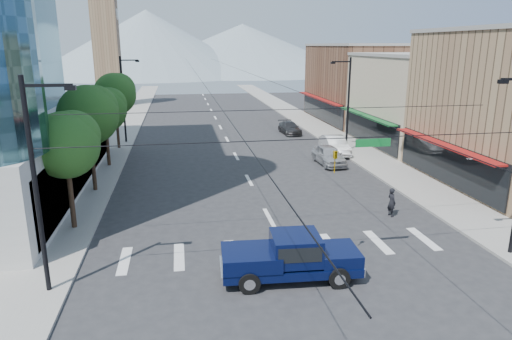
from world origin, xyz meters
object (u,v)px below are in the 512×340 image
Objects in this scene: pickup_truck at (290,256)px; parked_car_near at (329,155)px; parked_car_mid at (335,145)px; parked_car_far at (290,128)px; pedestrian at (392,202)px.

parked_car_near is (8.15, 19.15, -0.26)m from pickup_truck.
parked_car_mid is at bearing 62.42° from parked_car_near.
parked_car_far is at bearing 79.47° from pickup_truck.
parked_car_mid reaches higher than parked_car_near.
pickup_truck is 1.21× the size of parked_car_mid.
pedestrian is at bearing 42.52° from pickup_truck.
parked_car_near is 14.56m from parked_car_far.
parked_car_mid is 11.03m from parked_car_far.
pickup_truck reaches higher than parked_car_mid.
parked_car_far is (-1.76, 10.88, -0.17)m from parked_car_mid.
pickup_truck reaches higher than parked_car_far.
parked_car_near is 1.03× the size of parked_car_far.
parked_car_far is at bearing 88.34° from parked_car_near.
parked_car_near is at bearing -114.02° from parked_car_mid.
parked_car_far is at bearing 101.24° from parked_car_mid.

